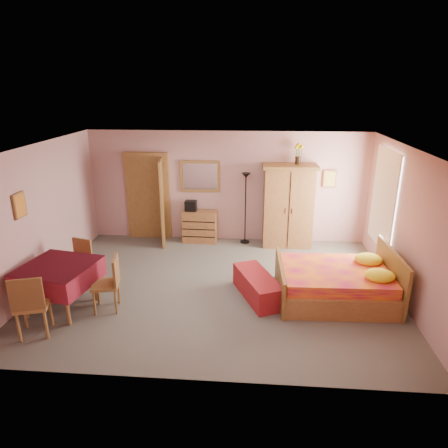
# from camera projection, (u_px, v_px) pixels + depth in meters

# --- Properties ---
(floor) EXTENTS (6.50, 6.50, 0.00)m
(floor) POSITION_uv_depth(u_px,v_px,m) (217.00, 287.00, 7.47)
(floor) COLOR #67645B
(floor) RESTS_ON ground
(ceiling) EXTENTS (6.50, 6.50, 0.00)m
(ceiling) POSITION_uv_depth(u_px,v_px,m) (217.00, 147.00, 6.61)
(ceiling) COLOR brown
(ceiling) RESTS_ON wall_back
(wall_back) EXTENTS (6.50, 0.10, 2.60)m
(wall_back) POSITION_uv_depth(u_px,v_px,m) (227.00, 187.00, 9.39)
(wall_back) COLOR tan
(wall_back) RESTS_ON floor
(wall_front) EXTENTS (6.50, 0.10, 2.60)m
(wall_front) POSITION_uv_depth(u_px,v_px,m) (197.00, 290.00, 4.69)
(wall_front) COLOR tan
(wall_front) RESTS_ON floor
(wall_left) EXTENTS (0.10, 5.00, 2.60)m
(wall_left) POSITION_uv_depth(u_px,v_px,m) (40.00, 217.00, 7.28)
(wall_left) COLOR tan
(wall_left) RESTS_ON floor
(wall_right) EXTENTS (0.10, 5.00, 2.60)m
(wall_right) POSITION_uv_depth(u_px,v_px,m) (407.00, 226.00, 6.80)
(wall_right) COLOR tan
(wall_right) RESTS_ON floor
(doorway) EXTENTS (1.06, 0.12, 2.15)m
(doorway) POSITION_uv_depth(u_px,v_px,m) (148.00, 197.00, 9.59)
(doorway) COLOR #9E6B35
(doorway) RESTS_ON floor
(window) EXTENTS (0.08, 1.40, 1.95)m
(window) POSITION_uv_depth(u_px,v_px,m) (384.00, 199.00, 7.88)
(window) COLOR white
(window) RESTS_ON wall_right
(picture_left) EXTENTS (0.04, 0.32, 0.42)m
(picture_left) POSITION_uv_depth(u_px,v_px,m) (19.00, 205.00, 6.58)
(picture_left) COLOR orange
(picture_left) RESTS_ON wall_left
(picture_back) EXTENTS (0.30, 0.04, 0.40)m
(picture_back) POSITION_uv_depth(u_px,v_px,m) (330.00, 179.00, 9.10)
(picture_back) COLOR #D8BF59
(picture_back) RESTS_ON wall_back
(chest_of_drawers) EXTENTS (0.81, 0.42, 0.76)m
(chest_of_drawers) POSITION_uv_depth(u_px,v_px,m) (200.00, 226.00, 9.53)
(chest_of_drawers) COLOR #985E33
(chest_of_drawers) RESTS_ON floor
(wall_mirror) EXTENTS (0.94, 0.07, 0.74)m
(wall_mirror) POSITION_uv_depth(u_px,v_px,m) (200.00, 176.00, 9.34)
(wall_mirror) COLOR white
(wall_mirror) RESTS_ON wall_back
(stereo) EXTENTS (0.27, 0.20, 0.25)m
(stereo) POSITION_uv_depth(u_px,v_px,m) (191.00, 206.00, 9.40)
(stereo) COLOR black
(stereo) RESTS_ON chest_of_drawers
(floor_lamp) EXTENTS (0.27, 0.27, 1.69)m
(floor_lamp) POSITION_uv_depth(u_px,v_px,m) (245.00, 209.00, 9.31)
(floor_lamp) COLOR black
(floor_lamp) RESTS_ON floor
(wardrobe) EXTENTS (1.24, 0.67, 1.91)m
(wardrobe) POSITION_uv_depth(u_px,v_px,m) (288.00, 206.00, 9.12)
(wardrobe) COLOR #986033
(wardrobe) RESTS_ON floor
(sunflower_vase) EXTENTS (0.20, 0.20, 0.46)m
(sunflower_vase) POSITION_uv_depth(u_px,v_px,m) (298.00, 154.00, 8.79)
(sunflower_vase) COLOR yellow
(sunflower_vase) RESTS_ON wardrobe
(bed) EXTENTS (2.03, 1.62, 0.92)m
(bed) POSITION_uv_depth(u_px,v_px,m) (335.00, 274.00, 6.94)
(bed) COLOR #C2124B
(bed) RESTS_ON floor
(bench) EXTENTS (0.92, 1.34, 0.42)m
(bench) POSITION_uv_depth(u_px,v_px,m) (257.00, 286.00, 7.06)
(bench) COLOR maroon
(bench) RESTS_ON floor
(dining_table) EXTENTS (1.28, 1.28, 0.81)m
(dining_table) POSITION_uv_depth(u_px,v_px,m) (61.00, 287.00, 6.63)
(dining_table) COLOR maroon
(dining_table) RESTS_ON floor
(chair_south) EXTENTS (0.58, 0.58, 1.02)m
(chair_south) POSITION_uv_depth(u_px,v_px,m) (32.00, 304.00, 5.93)
(chair_south) COLOR #AF763B
(chair_south) RESTS_ON floor
(chair_north) EXTENTS (0.51, 0.51, 0.91)m
(chair_north) POSITION_uv_depth(u_px,v_px,m) (77.00, 265.00, 7.32)
(chair_north) COLOR #A36A37
(chair_north) RESTS_ON floor
(chair_west) EXTENTS (0.52, 0.52, 1.02)m
(chair_west) POSITION_uv_depth(u_px,v_px,m) (21.00, 281.00, 6.62)
(chair_west) COLOR #916031
(chair_west) RESTS_ON floor
(chair_east) EXTENTS (0.50, 0.50, 0.94)m
(chair_east) POSITION_uv_depth(u_px,v_px,m) (105.00, 284.00, 6.60)
(chair_east) COLOR olive
(chair_east) RESTS_ON floor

